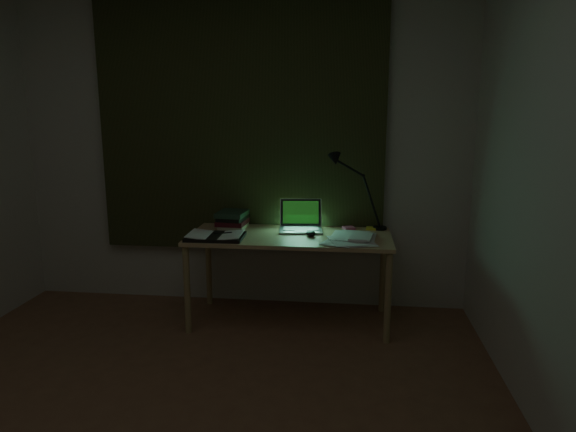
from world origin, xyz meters
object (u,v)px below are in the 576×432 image
Objects in this scene: open_textbook at (216,236)px; desk_lamp at (381,193)px; loose_papers at (353,237)px; desk at (290,279)px; book_stack at (233,219)px; laptop at (301,216)px.

open_textbook is 1.25m from desk_lamp.
desk is at bearing 172.65° from loose_papers.
desk_lamp is (0.65, 0.25, 0.60)m from desk.
desk_lamp is at bearing 18.17° from open_textbook.
book_stack is (0.05, 0.33, 0.05)m from open_textbook.
open_textbook is at bearing -162.89° from desk.
book_stack is (-0.45, 0.17, 0.39)m from desk.
book_stack is at bearing 168.30° from laptop.
desk_lamp reaches higher than desk.
desk_lamp reaches higher than book_stack.
open_textbook reaches higher than loose_papers.
desk is 4.07× the size of laptop.
desk_lamp is at bearing 57.28° from loose_papers.
open_textbook is at bearing -99.23° from book_stack.
book_stack reaches higher than desk.
open_textbook reaches higher than desk.
laptop reaches higher than loose_papers.
laptop is at bearing -156.70° from desk_lamp.
loose_papers is (0.38, -0.18, -0.10)m from laptop.
laptop is 0.62m from desk_lamp.
laptop is (0.07, 0.12, 0.44)m from desk.
desk is at bearing 15.82° from open_textbook.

